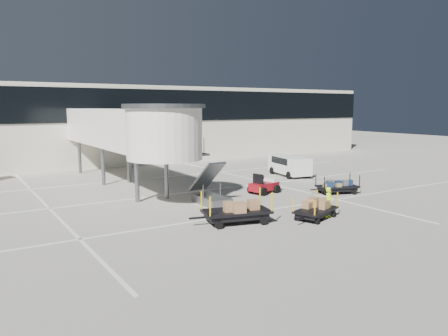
{
  "coord_description": "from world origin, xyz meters",
  "views": [
    {
      "loc": [
        -14.53,
        -17.35,
        5.86
      ],
      "look_at": [
        0.04,
        5.93,
        2.0
      ],
      "focal_mm": 35.0,
      "sensor_mm": 36.0,
      "label": 1
    }
  ],
  "objects_px": {
    "suitcase_cart": "(337,187)",
    "ground_worker": "(329,202)",
    "baggage_tug": "(265,186)",
    "box_cart_near": "(317,210)",
    "minivan": "(289,164)",
    "box_cart_far": "(236,212)"
  },
  "relations": [
    {
      "from": "box_cart_near",
      "to": "minivan",
      "type": "relative_size",
      "value": 0.72
    },
    {
      "from": "baggage_tug",
      "to": "box_cart_near",
      "type": "bearing_deg",
      "value": -117.24
    },
    {
      "from": "baggage_tug",
      "to": "box_cart_far",
      "type": "height_order",
      "value": "box_cart_far"
    },
    {
      "from": "box_cart_near",
      "to": "box_cart_far",
      "type": "distance_m",
      "value": 4.34
    },
    {
      "from": "baggage_tug",
      "to": "box_cart_near",
      "type": "height_order",
      "value": "baggage_tug"
    },
    {
      "from": "box_cart_far",
      "to": "minivan",
      "type": "bearing_deg",
      "value": 53.58
    },
    {
      "from": "baggage_tug",
      "to": "suitcase_cart",
      "type": "height_order",
      "value": "baggage_tug"
    },
    {
      "from": "box_cart_near",
      "to": "minivan",
      "type": "xyz_separation_m",
      "value": [
        8.35,
        12.05,
        0.5
      ]
    },
    {
      "from": "suitcase_cart",
      "to": "box_cart_far",
      "type": "height_order",
      "value": "box_cart_far"
    },
    {
      "from": "box_cart_near",
      "to": "baggage_tug",
      "type": "bearing_deg",
      "value": 55.81
    },
    {
      "from": "minivan",
      "to": "box_cart_near",
      "type": "bearing_deg",
      "value": -114.32
    },
    {
      "from": "suitcase_cart",
      "to": "ground_worker",
      "type": "bearing_deg",
      "value": -123.11
    },
    {
      "from": "box_cart_near",
      "to": "ground_worker",
      "type": "relative_size",
      "value": 2.07
    },
    {
      "from": "ground_worker",
      "to": "minivan",
      "type": "distance_m",
      "value": 14.2
    },
    {
      "from": "suitcase_cart",
      "to": "minivan",
      "type": "height_order",
      "value": "minivan"
    },
    {
      "from": "baggage_tug",
      "to": "minivan",
      "type": "xyz_separation_m",
      "value": [
        6.4,
        5.02,
        0.5
      ]
    },
    {
      "from": "box_cart_far",
      "to": "ground_worker",
      "type": "height_order",
      "value": "box_cart_far"
    },
    {
      "from": "suitcase_cart",
      "to": "box_cart_near",
      "type": "height_order",
      "value": "suitcase_cart"
    },
    {
      "from": "box_cart_near",
      "to": "box_cart_far",
      "type": "relative_size",
      "value": 0.79
    },
    {
      "from": "baggage_tug",
      "to": "ground_worker",
      "type": "distance_m",
      "value": 7.14
    },
    {
      "from": "suitcase_cart",
      "to": "box_cart_near",
      "type": "relative_size",
      "value": 1.02
    },
    {
      "from": "suitcase_cart",
      "to": "box_cart_far",
      "type": "bearing_deg",
      "value": -147.92
    }
  ]
}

